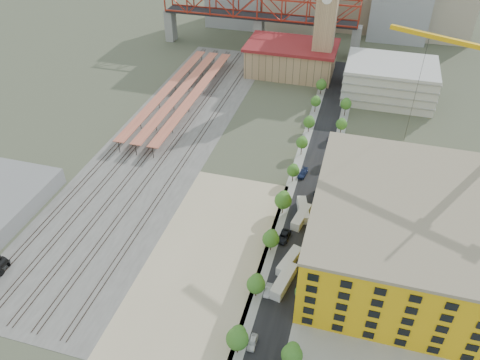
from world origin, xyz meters
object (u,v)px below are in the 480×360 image
(site_trailer_a, at_px, (284,281))
(site_trailer_c, at_px, (301,217))
(construction_building, at_px, (408,233))
(site_trailer_d, at_px, (303,210))
(site_trailer_b, at_px, (289,261))
(car_0, at_px, (253,342))
(clock_tower, at_px, (327,10))

(site_trailer_a, bearing_deg, site_trailer_c, 101.69)
(construction_building, height_order, site_trailer_d, construction_building)
(site_trailer_b, distance_m, car_0, 23.97)
(construction_building, xyz_separation_m, site_trailer_d, (-26.00, 11.15, -8.13))
(clock_tower, height_order, site_trailer_a, clock_tower)
(construction_building, distance_m, site_trailer_a, 31.19)
(construction_building, distance_m, site_trailer_d, 29.43)
(clock_tower, height_order, site_trailer_c, clock_tower)
(construction_building, height_order, car_0, construction_building)
(site_trailer_b, height_order, site_trailer_d, site_trailer_d)
(clock_tower, height_order, car_0, clock_tower)
(site_trailer_a, relative_size, site_trailer_d, 1.10)
(site_trailer_a, bearing_deg, car_0, -88.23)
(clock_tower, height_order, construction_building, clock_tower)
(site_trailer_a, height_order, site_trailer_b, site_trailer_a)
(site_trailer_d, bearing_deg, site_trailer_c, -105.98)
(site_trailer_a, relative_size, car_0, 2.46)
(construction_building, relative_size, site_trailer_d, 5.40)
(site_trailer_c, relative_size, car_0, 2.28)
(clock_tower, bearing_deg, site_trailer_a, -86.03)
(clock_tower, xyz_separation_m, site_trailer_d, (8.00, -88.85, -27.41))
(site_trailer_c, xyz_separation_m, site_trailer_d, (0.00, 3.02, -0.02))
(construction_building, bearing_deg, clock_tower, 108.78)
(site_trailer_a, distance_m, site_trailer_c, 23.39)
(construction_building, bearing_deg, site_trailer_b, -161.61)
(clock_tower, relative_size, site_trailer_c, 5.45)
(site_trailer_c, bearing_deg, site_trailer_a, -79.13)
(site_trailer_c, bearing_deg, clock_tower, 105.84)
(site_trailer_d, bearing_deg, site_trailer_a, -105.98)
(car_0, bearing_deg, clock_tower, 92.10)
(construction_building, xyz_separation_m, site_trailer_a, (-26.00, -15.25, -8.00))
(site_trailer_a, bearing_deg, clock_tower, 105.66)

